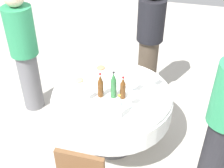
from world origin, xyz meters
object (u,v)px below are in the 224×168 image
wine_glass_left (155,78)px  wine_glass_outer (131,96)px  dining_table (112,103)px  plate_south (79,81)px  bottle_green_rear (114,85)px  person_rear (24,50)px  wine_glass_north (87,91)px  wine_glass_far (134,83)px  bottle_brown_near (123,88)px  plate_west (101,69)px  person_right (149,41)px  bottle_clear_left (119,107)px  bottle_brown_right (100,86)px

wine_glass_left → wine_glass_outer: size_ratio=0.92×
dining_table → plate_south: 0.44m
bottle_green_rear → person_rear: (-0.44, -1.24, -0.02)m
wine_glass_north → wine_glass_far: (-0.26, 0.43, -0.01)m
bottle_brown_near → plate_south: bearing=-105.4°
plate_west → bottle_brown_near: bearing=39.6°
wine_glass_north → person_right: size_ratio=0.09×
wine_glass_far → plate_south: wine_glass_far is taller
wine_glass_north → person_right: (-1.20, 0.43, 0.01)m
plate_west → wine_glass_far: bearing=56.2°
wine_glass_far → person_right: bearing=179.9°
plate_south → person_right: 1.12m
bottle_brown_near → wine_glass_left: bottle_brown_near is taller
bottle_clear_left → wine_glass_outer: size_ratio=1.70×
wine_glass_outer → bottle_brown_right: bearing=-101.9°
plate_west → person_right: 0.79m
bottle_green_rear → wine_glass_north: size_ratio=2.01×
wine_glass_outer → person_rear: 1.54m
wine_glass_left → dining_table: bearing=-60.5°
dining_table → bottle_brown_right: bottle_brown_right is taller
dining_table → bottle_clear_left: (0.36, 0.17, 0.28)m
bottle_brown_near → dining_table: bearing=-114.1°
wine_glass_north → bottle_brown_right: bearing=128.5°
wine_glass_outer → wine_glass_north: bearing=-87.6°
bottle_brown_right → person_right: bearing=164.1°
bottle_brown_near → person_rear: 1.41m
wine_glass_left → person_right: 0.81m
bottle_brown_right → wine_glass_left: 0.60m
bottle_brown_right → plate_west: size_ratio=1.11×
wine_glass_left → plate_south: 0.83m
dining_table → bottle_brown_right: 0.31m
wine_glass_left → wine_glass_outer: wine_glass_outer is taller
dining_table → person_rear: person_rear is taller
bottle_brown_right → wine_glass_outer: 0.34m
bottle_brown_near → plate_west: 0.59m
wine_glass_north → dining_table: bearing=130.9°
plate_west → person_rear: size_ratio=0.15×
wine_glass_outer → dining_table: bearing=-124.2°
bottle_brown_right → wine_glass_outer: (0.07, 0.33, -0.01)m
wine_glass_far → bottle_brown_near: bearing=-33.1°
plate_west → bottle_brown_right: bearing=17.0°
wine_glass_left → person_right: person_right is taller
bottle_green_rear → bottle_clear_left: 0.33m
bottle_brown_near → person_right: person_right is taller
bottle_green_rear → bottle_brown_right: bottle_green_rear is taller
wine_glass_far → bottle_green_rear: bearing=-51.4°
wine_glass_outer → plate_west: (-0.55, -0.48, -0.11)m
bottle_clear_left → plate_west: size_ratio=1.09×
dining_table → plate_south: plate_south is taller
plate_west → bottle_clear_left: bearing=28.4°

